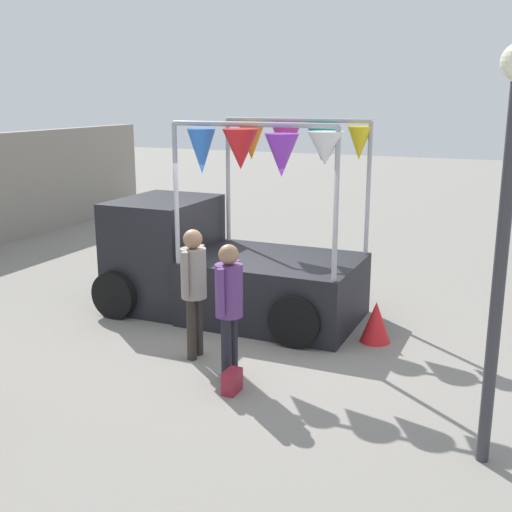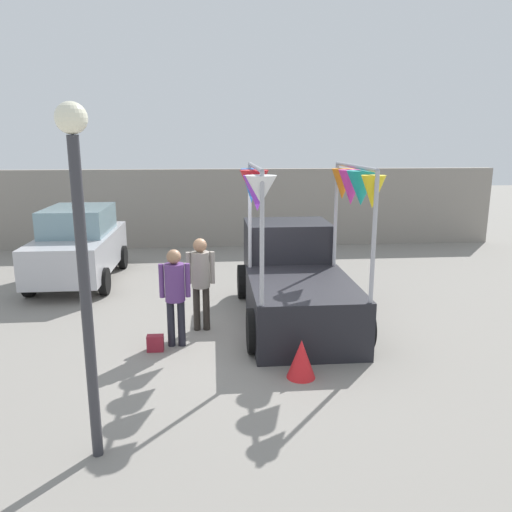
{
  "view_description": "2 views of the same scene",
  "coord_description": "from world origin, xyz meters",
  "px_view_note": "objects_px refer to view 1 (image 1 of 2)",
  "views": [
    {
      "loc": [
        -8.02,
        -3.66,
        3.45
      ],
      "look_at": [
        0.4,
        0.02,
        1.15
      ],
      "focal_mm": 45.0,
      "sensor_mm": 36.0,
      "label": 1
    },
    {
      "loc": [
        -0.65,
        -8.64,
        3.51
      ],
      "look_at": [
        0.09,
        -0.22,
        1.55
      ],
      "focal_mm": 35.0,
      "sensor_mm": 36.0,
      "label": 2
    }
  ],
  "objects_px": {
    "person_customer": "(229,299)",
    "person_vendor": "(194,281)",
    "vendor_truck": "(218,257)",
    "folded_kite_bundle_crimson": "(376,322)",
    "street_lamp": "(506,202)",
    "handbag": "(232,381)"
  },
  "relations": [
    {
      "from": "person_vendor",
      "to": "street_lamp",
      "type": "distance_m",
      "value": 4.22
    },
    {
      "from": "street_lamp",
      "to": "folded_kite_bundle_crimson",
      "type": "xyz_separation_m",
      "value": [
        2.66,
        1.69,
        -2.24
      ]
    },
    {
      "from": "person_vendor",
      "to": "street_lamp",
      "type": "relative_size",
      "value": 0.46
    },
    {
      "from": "vendor_truck",
      "to": "street_lamp",
      "type": "distance_m",
      "value": 5.54
    },
    {
      "from": "folded_kite_bundle_crimson",
      "to": "handbag",
      "type": "bearing_deg",
      "value": 152.92
    },
    {
      "from": "street_lamp",
      "to": "person_vendor",
      "type": "bearing_deg",
      "value": 73.58
    },
    {
      "from": "vendor_truck",
      "to": "folded_kite_bundle_crimson",
      "type": "relative_size",
      "value": 6.87
    },
    {
      "from": "person_vendor",
      "to": "handbag",
      "type": "xyz_separation_m",
      "value": [
        -0.77,
        -0.93,
        -0.94
      ]
    },
    {
      "from": "person_customer",
      "to": "folded_kite_bundle_crimson",
      "type": "distance_m",
      "value": 2.51
    },
    {
      "from": "person_customer",
      "to": "person_vendor",
      "type": "bearing_deg",
      "value": 59.69
    },
    {
      "from": "vendor_truck",
      "to": "person_vendor",
      "type": "height_order",
      "value": "vendor_truck"
    },
    {
      "from": "person_customer",
      "to": "handbag",
      "type": "relative_size",
      "value": 6.17
    },
    {
      "from": "person_customer",
      "to": "vendor_truck",
      "type": "bearing_deg",
      "value": 29.86
    },
    {
      "from": "handbag",
      "to": "folded_kite_bundle_crimson",
      "type": "relative_size",
      "value": 0.47
    },
    {
      "from": "handbag",
      "to": "person_customer",
      "type": "bearing_deg",
      "value": 29.74
    },
    {
      "from": "vendor_truck",
      "to": "folded_kite_bundle_crimson",
      "type": "distance_m",
      "value": 2.78
    },
    {
      "from": "folded_kite_bundle_crimson",
      "to": "person_customer",
      "type": "bearing_deg",
      "value": 144.84
    },
    {
      "from": "person_customer",
      "to": "handbag",
      "type": "height_order",
      "value": "person_customer"
    },
    {
      "from": "vendor_truck",
      "to": "folded_kite_bundle_crimson",
      "type": "xyz_separation_m",
      "value": [
        -0.32,
        -2.69,
        -0.62
      ]
    },
    {
      "from": "person_vendor",
      "to": "street_lamp",
      "type": "bearing_deg",
      "value": -106.42
    },
    {
      "from": "vendor_truck",
      "to": "street_lamp",
      "type": "xyz_separation_m",
      "value": [
        -2.97,
        -4.38,
        1.62
      ]
    },
    {
      "from": "person_customer",
      "to": "person_vendor",
      "type": "relative_size",
      "value": 0.98
    }
  ]
}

